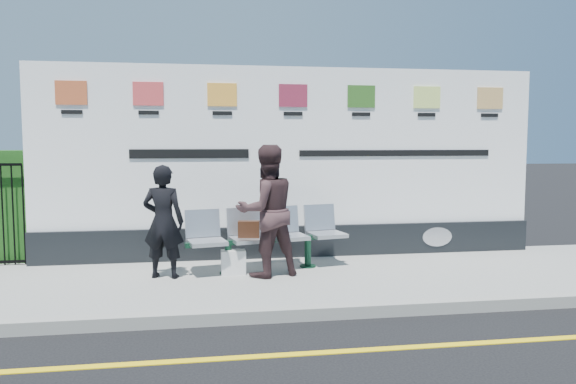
% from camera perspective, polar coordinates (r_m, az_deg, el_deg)
% --- Properties ---
extents(ground, '(80.00, 80.00, 0.00)m').
position_cam_1_polar(ground, '(5.40, 2.01, -16.12)').
color(ground, black).
extents(pavement, '(14.00, 3.00, 0.12)m').
position_cam_1_polar(pavement, '(7.74, -1.60, -9.04)').
color(pavement, gray).
rests_on(pavement, ground).
extents(kerb, '(14.00, 0.18, 0.14)m').
position_cam_1_polar(kerb, '(6.31, 0.22, -12.27)').
color(kerb, gray).
rests_on(kerb, ground).
extents(yellow_line, '(14.00, 0.10, 0.01)m').
position_cam_1_polar(yellow_line, '(5.40, 2.01, -16.08)').
color(yellow_line, yellow).
rests_on(yellow_line, ground).
extents(billboard, '(8.00, 0.30, 3.00)m').
position_cam_1_polar(billboard, '(8.93, 0.43, 1.71)').
color(billboard, black).
rests_on(billboard, pavement).
extents(bench, '(2.36, 1.04, 0.49)m').
position_cam_1_polar(bench, '(8.07, -1.94, -6.23)').
color(bench, '#AEB1B7').
rests_on(bench, pavement).
extents(woman_left, '(0.63, 0.50, 1.53)m').
position_cam_1_polar(woman_left, '(7.72, -12.55, -2.95)').
color(woman_left, black).
rests_on(woman_left, pavement).
extents(woman_right, '(1.04, 0.91, 1.80)m').
position_cam_1_polar(woman_right, '(7.64, -2.17, -1.92)').
color(woman_right, '#3C2729').
rests_on(woman_right, pavement).
extents(handbag_brown, '(0.31, 0.17, 0.23)m').
position_cam_1_polar(handbag_brown, '(7.91, -4.01, -3.80)').
color(handbag_brown, black).
rests_on(handbag_brown, bench).
extents(carrier_bag_white, '(0.34, 0.20, 0.34)m').
position_cam_1_polar(carrier_bag_white, '(7.87, -5.57, -7.11)').
color(carrier_bag_white, silver).
rests_on(carrier_bag_white, pavement).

